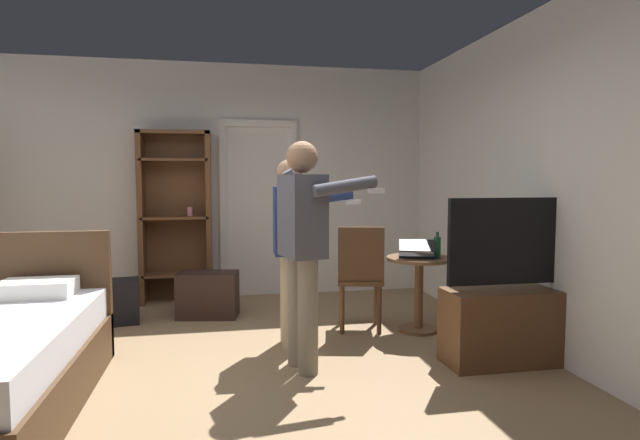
# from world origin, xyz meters

# --- Properties ---
(ground_plane) EXTENTS (5.86, 5.86, 0.00)m
(ground_plane) POSITION_xyz_m (0.00, 0.00, 0.00)
(ground_plane) COLOR #997A56
(wall_back) EXTENTS (5.39, 0.12, 2.79)m
(wall_back) POSITION_xyz_m (0.00, 2.72, 1.40)
(wall_back) COLOR silver
(wall_back) RESTS_ON ground_plane
(wall_right) EXTENTS (0.12, 5.57, 2.79)m
(wall_right) POSITION_xyz_m (2.63, 0.00, 1.40)
(wall_right) COLOR silver
(wall_right) RESTS_ON ground_plane
(doorway_frame) EXTENTS (0.93, 0.08, 2.13)m
(doorway_frame) POSITION_xyz_m (0.51, 2.64, 1.22)
(doorway_frame) COLOR white
(doorway_frame) RESTS_ON ground_plane
(bookshelf) EXTENTS (0.81, 0.32, 1.97)m
(bookshelf) POSITION_xyz_m (-0.45, 2.50, 1.06)
(bookshelf) COLOR brown
(bookshelf) RESTS_ON ground_plane
(tv_flatscreen) EXTENTS (1.13, 0.40, 1.28)m
(tv_flatscreen) POSITION_xyz_m (2.27, -0.09, 0.38)
(tv_flatscreen) COLOR brown
(tv_flatscreen) RESTS_ON ground_plane
(side_table) EXTENTS (0.61, 0.61, 0.70)m
(side_table) POSITION_xyz_m (1.87, 0.85, 0.47)
(side_table) COLOR brown
(side_table) RESTS_ON ground_plane
(laptop) EXTENTS (0.41, 0.41, 0.17)m
(laptop) POSITION_xyz_m (1.82, 0.81, 0.75)
(laptop) COLOR black
(laptop) RESTS_ON side_table
(bottle_on_table) EXTENTS (0.06, 0.06, 0.24)m
(bottle_on_table) POSITION_xyz_m (2.01, 0.77, 0.80)
(bottle_on_table) COLOR #1D522C
(bottle_on_table) RESTS_ON side_table
(wooden_chair) EXTENTS (0.50, 0.50, 0.99)m
(wooden_chair) POSITION_xyz_m (1.32, 0.94, 0.54)
(wooden_chair) COLOR brown
(wooden_chair) RESTS_ON ground_plane
(person_blue_shirt) EXTENTS (0.75, 0.57, 1.70)m
(person_blue_shirt) POSITION_xyz_m (0.65, 0.09, 0.98)
(person_blue_shirt) COLOR gray
(person_blue_shirt) RESTS_ON ground_plane
(person_striped_shirt) EXTENTS (0.68, 0.56, 1.59)m
(person_striped_shirt) POSITION_xyz_m (0.63, 0.64, 0.91)
(person_striped_shirt) COLOR tan
(person_striped_shirt) RESTS_ON ground_plane
(suitcase_dark) EXTENTS (0.65, 0.44, 0.47)m
(suitcase_dark) POSITION_xyz_m (-0.09, 1.73, 0.23)
(suitcase_dark) COLOR black
(suitcase_dark) RESTS_ON ground_plane
(suitcase_small) EXTENTS (0.55, 0.41, 0.43)m
(suitcase_small) POSITION_xyz_m (-1.01, 1.67, 0.21)
(suitcase_small) COLOR black
(suitcase_small) RESTS_ON ground_plane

